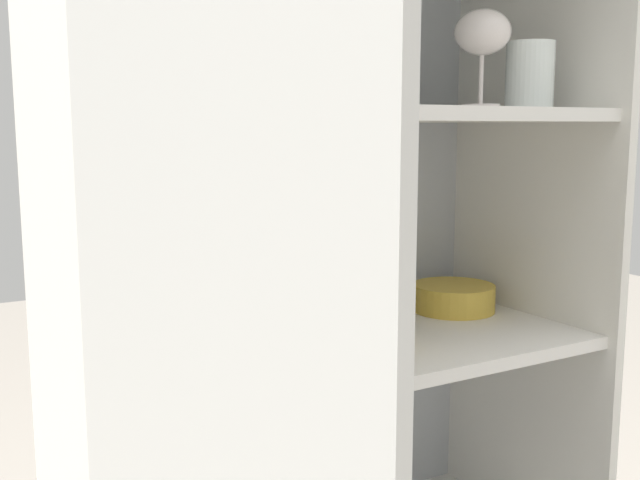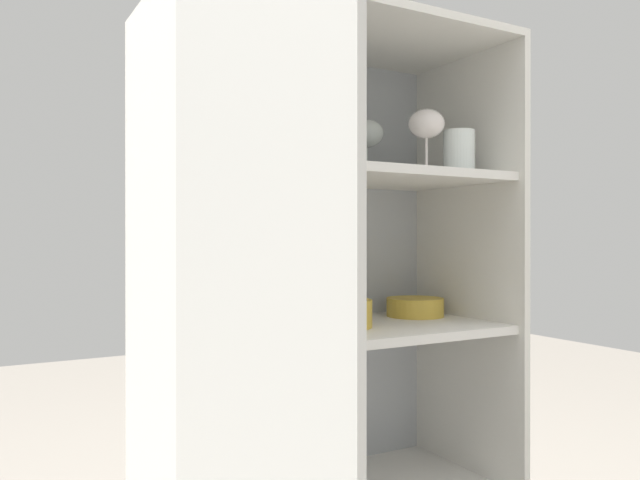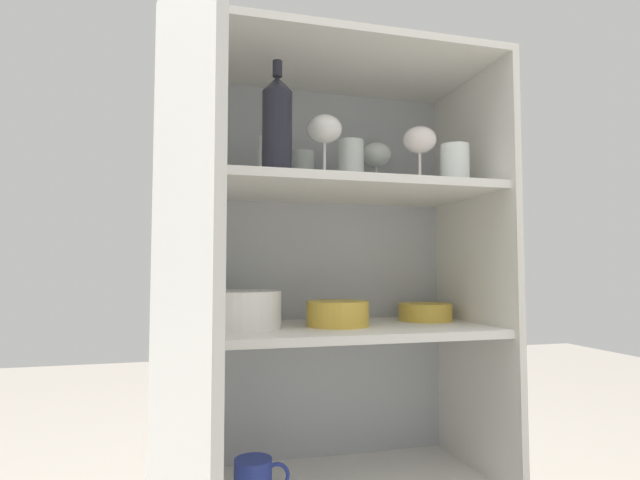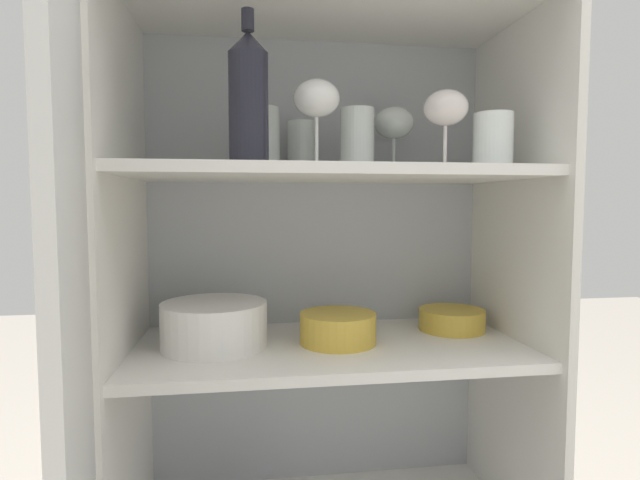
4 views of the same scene
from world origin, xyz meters
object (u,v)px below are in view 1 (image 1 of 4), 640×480
object	(u,v)px
mixing_bowl_large	(344,320)
serving_bowl_small	(453,296)
plate_stack_white	(187,334)
wine_bottle	(272,8)

from	to	relation	value
mixing_bowl_large	serving_bowl_small	xyz separation A→B (m)	(0.27, 0.07, -0.01)
plate_stack_white	wine_bottle	bearing A→B (deg)	-60.87
wine_bottle	plate_stack_white	distance (m)	0.45
wine_bottle	mixing_bowl_large	xyz separation A→B (m)	(0.18, 0.12, -0.43)
wine_bottle	mixing_bowl_large	distance (m)	0.48
plate_stack_white	serving_bowl_small	distance (m)	0.53
mixing_bowl_large	serving_bowl_small	distance (m)	0.28
plate_stack_white	serving_bowl_small	bearing A→B (deg)	6.44
wine_bottle	serving_bowl_small	size ratio (longest dim) A/B	1.75
plate_stack_white	mixing_bowl_large	size ratio (longest dim) A/B	1.34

